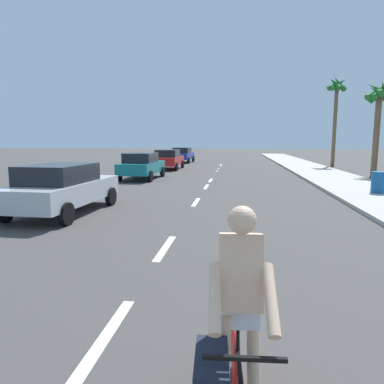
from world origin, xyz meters
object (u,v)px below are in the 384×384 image
cyclist (234,331)px  palm_tree_far (379,101)px  parked_car_red (168,159)px  trash_bin_far (379,182)px  parked_car_teal (142,165)px  parked_car_blue (182,155)px  parked_car_silver (62,187)px  palm_tree_distant (336,95)px

cyclist → palm_tree_far: palm_tree_far is taller
parked_car_red → palm_tree_far: (14.24, -3.83, 3.90)m
parked_car_red → trash_bin_far: bearing=-47.0°
parked_car_teal → parked_car_blue: size_ratio=1.01×
parked_car_silver → trash_bin_far: size_ratio=5.17×
parked_car_blue → trash_bin_far: bearing=-58.5°
parked_car_silver → trash_bin_far: 12.39m
cyclist → palm_tree_far: size_ratio=0.29×
parked_car_blue → trash_bin_far: 23.78m
palm_tree_distant → trash_bin_far: palm_tree_distant is taller
parked_car_teal → trash_bin_far: 12.63m
cyclist → parked_car_silver: cyclist is taller
parked_car_silver → parked_car_teal: same height
parked_car_red → cyclist: bearing=-77.3°
palm_tree_distant → cyclist: bearing=-105.8°
parked_car_teal → parked_car_red: same height
cyclist → parked_car_teal: cyclist is taller
parked_car_blue → palm_tree_distant: bearing=-14.4°
cyclist → parked_car_silver: bearing=-58.2°
parked_car_blue → palm_tree_distant: (13.94, -4.24, 5.31)m
parked_car_red → palm_tree_distant: (13.77, 4.27, 5.31)m
parked_car_red → parked_car_silver: bearing=-89.7°
parked_car_silver → palm_tree_far: size_ratio=0.74×
parked_car_teal → palm_tree_far: bearing=14.3°
cyclist → trash_bin_far: cyclist is taller
palm_tree_far → cyclist: bearing=-112.5°
trash_bin_far → cyclist: bearing=-114.8°
trash_bin_far → palm_tree_distant: bearing=81.8°
parked_car_silver → parked_car_blue: (-0.19, 25.75, -0.00)m
parked_car_teal → parked_car_silver: bearing=-87.6°
parked_car_teal → palm_tree_far: size_ratio=0.71×
palm_tree_far → trash_bin_far: 9.85m
parked_car_silver → trash_bin_far: parked_car_silver is taller
parked_car_red → palm_tree_distant: palm_tree_distant is taller
parked_car_silver → palm_tree_distant: (13.74, 21.51, 5.31)m
trash_bin_far → parked_car_silver: bearing=-156.4°
parked_car_blue → cyclist: bearing=-77.9°
parked_car_blue → trash_bin_far: parked_car_blue is taller
cyclist → parked_car_teal: size_ratio=0.42×
parked_car_blue → palm_tree_far: (14.42, -12.33, 3.90)m
parked_car_teal → trash_bin_far: bearing=-22.6°
parked_car_silver → parked_car_blue: size_ratio=1.06×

